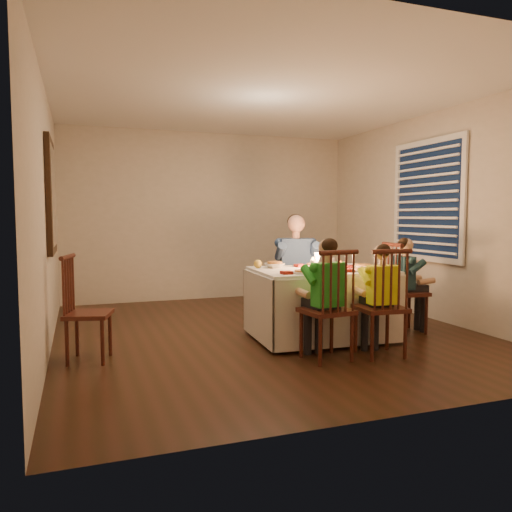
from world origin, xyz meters
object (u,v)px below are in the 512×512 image
object	(u,v)px
chair_end	(405,332)
child_green	(326,359)
chair_near_left	(326,359)
serving_bowl	(275,265)
chair_near_right	(379,355)
child_teal	(405,332)
chair_adult	(296,323)
dining_table	(321,289)
child_yellow	(379,355)
chair_extra	(90,361)
adult	(296,323)

from	to	relation	value
chair_end	child_green	bearing A→B (deg)	120.74
chair_near_left	serving_bowl	xyz separation A→B (m)	(-0.10, 1.02, 0.77)
chair_near_right	child_teal	size ratio (longest dim) A/B	0.95
serving_bowl	chair_end	bearing A→B (deg)	-13.74
chair_adult	child_teal	bearing A→B (deg)	-28.51
dining_table	child_yellow	size ratio (longest dim) A/B	1.41
chair_adult	child_yellow	size ratio (longest dim) A/B	0.96
chair_adult	chair_near_left	xyz separation A→B (m)	(-0.37, -1.49, 0.00)
chair_adult	chair_near_left	bearing A→B (deg)	-92.32
chair_extra	child_yellow	world-z (taller)	child_yellow
child_teal	serving_bowl	world-z (taller)	serving_bowl
child_yellow	serving_bowl	world-z (taller)	serving_bowl
chair_end	chair_extra	world-z (taller)	chair_end
chair_near_left	dining_table	bearing A→B (deg)	-119.85
chair_end	child_yellow	xyz separation A→B (m)	(-0.81, -0.72, 0.00)
chair_near_right	child_teal	xyz separation A→B (m)	(0.81, 0.72, 0.00)
dining_table	child_yellow	xyz separation A→B (m)	(0.22, -0.79, -0.53)
chair_extra	child_green	distance (m)	2.14
chair_near_left	chair_extra	xyz separation A→B (m)	(-2.03, 0.69, 0.00)
chair_end	child_green	size ratio (longest dim) A/B	0.91
chair_adult	child_teal	distance (m)	1.27
dining_table	chair_extra	world-z (taller)	dining_table
chair_extra	serving_bowl	world-z (taller)	serving_bowl
adult	dining_table	bearing A→B (deg)	-82.15
chair_near_right	chair_extra	world-z (taller)	chair_near_right
chair_near_left	child_teal	world-z (taller)	child_teal
chair_extra	child_teal	distance (m)	3.37
chair_end	child_yellow	bearing A→B (deg)	136.02
dining_table	child_green	distance (m)	0.96
child_teal	serving_bowl	bearing A→B (deg)	80.47
chair_near_left	chair_end	size ratio (longest dim) A/B	1.00
chair_extra	child_teal	bearing A→B (deg)	-75.49
chair_near_left	chair_end	bearing A→B (deg)	-159.93
child_green	child_yellow	bearing A→B (deg)	167.93
child_teal	serving_bowl	xyz separation A→B (m)	(-1.44, 0.35, 0.77)
chair_adult	child_green	xyz separation A→B (m)	(-0.37, -1.49, 0.00)
child_green	child_yellow	size ratio (longest dim) A/B	1.06
chair_end	serving_bowl	distance (m)	1.67
chair_end	child_green	xyz separation A→B (m)	(-1.34, -0.67, 0.00)
chair_near_right	serving_bowl	size ratio (longest dim) A/B	4.91
chair_end	serving_bowl	bearing A→B (deg)	80.47
chair_near_right	adult	world-z (taller)	adult
child_yellow	chair_near_left	bearing A→B (deg)	-1.46
child_yellow	adult	bearing A→B (deg)	-79.60
chair_end	serving_bowl	size ratio (longest dim) A/B	4.91
chair_near_right	chair_extra	distance (m)	2.67
chair_near_left	child_green	distance (m)	0.00
chair_extra	child_yellow	bearing A→B (deg)	-91.28
chair_adult	chair_end	bearing A→B (deg)	-28.51
chair_end	chair_extra	xyz separation A→B (m)	(-3.37, 0.02, 0.00)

